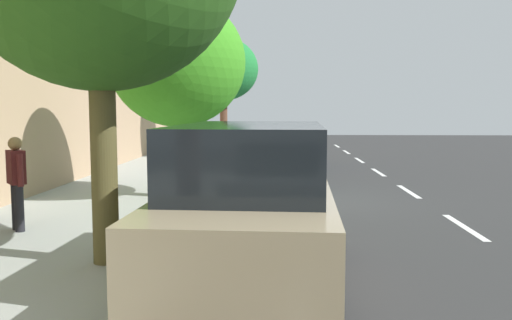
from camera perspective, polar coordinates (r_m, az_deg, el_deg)
The scene contains 15 objects.
ground at distance 12.72m, azimuth 5.10°, elevation -4.35°, with size 62.13×62.13×0.00m, color #2F2F2F.
sidewalk at distance 13.19m, azimuth -13.61°, elevation -3.85°, with size 4.28×38.83×0.13m, color #A1A6A0.
curb_edge at distance 12.76m, azimuth -3.96°, elevation -4.01°, with size 0.16×38.83×0.13m, color gray.
lane_stripe_centre at distance 14.61m, azimuth 15.94°, elevation -3.24°, with size 0.14×35.80×0.01m.
lane_stripe_bike_edge at distance 12.70m, azimuth 2.67°, elevation -4.33°, with size 0.12×38.83×0.01m, color white.
building_facade at distance 13.87m, azimuth -23.46°, elevation 6.85°, with size 0.50×38.83×5.21m, color tan.
parked_sedan_dark_blue_nearest at distance 19.78m, azimuth 1.52°, elevation 1.41°, with size 1.84×4.40×1.52m.
parked_sedan_green_second at distance 14.09m, azimuth 0.98°, elevation -0.28°, with size 1.95×4.45×1.52m.
parked_suv_tan_mid at distance 6.55m, azimuth -0.51°, elevation -4.64°, with size 2.13×4.78×1.99m.
bicycle_at_curb at distance 12.68m, azimuth -1.87°, elevation -2.62°, with size 1.42×1.10×0.77m.
cyclist_with_backpack at distance 13.07m, azimuth -2.71°, elevation 0.88°, with size 0.51×0.57×1.82m.
street_tree_near_cyclist at distance 22.97m, azimuth -3.49°, elevation 9.58°, with size 2.95×2.95×5.02m.
street_tree_mid_block at distance 12.50m, azimuth -8.37°, elevation 10.18°, with size 3.11×3.11×4.58m.
pedestrian_on_phone at distance 9.79m, azimuth -24.16°, elevation -1.79°, with size 0.43×0.50×1.58m.
fire_hydrant at distance 21.96m, azimuth -2.47°, elevation 1.30°, with size 0.22×0.22×0.84m.
Camera 1 is at (0.64, 12.51, 2.19)m, focal length 37.53 mm.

